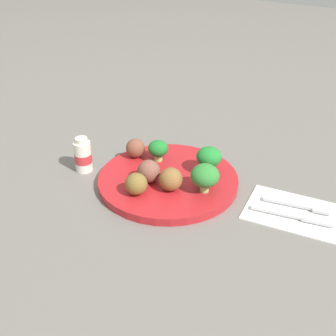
{
  "coord_description": "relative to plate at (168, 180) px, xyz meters",
  "views": [
    {
      "loc": [
        0.39,
        -0.63,
        0.48
      ],
      "look_at": [
        0.0,
        0.0,
        0.04
      ],
      "focal_mm": 46.81,
      "sensor_mm": 36.0,
      "label": 1
    }
  ],
  "objects": [
    {
      "name": "fork",
      "position": [
        0.25,
        0.05,
        -0.0
      ],
      "size": [
        0.12,
        0.04,
        0.01
      ],
      "color": "silver",
      "rests_on": "napkin"
    },
    {
      "name": "meatball_back_left",
      "position": [
        -0.02,
        -0.03,
        0.03
      ],
      "size": [
        0.05,
        0.05,
        0.05
      ],
      "primitive_type": "sphere",
      "color": "brown",
      "rests_on": "plate"
    },
    {
      "name": "meatball_mid_left",
      "position": [
        0.03,
        -0.04,
        0.03
      ],
      "size": [
        0.04,
        0.04,
        0.04
      ],
      "primitive_type": "sphere",
      "color": "brown",
      "rests_on": "plate"
    },
    {
      "name": "meatball_far_rim",
      "position": [
        -0.02,
        -0.08,
        0.03
      ],
      "size": [
        0.04,
        0.04,
        0.04
      ],
      "primitive_type": "sphere",
      "color": "brown",
      "rests_on": "plate"
    },
    {
      "name": "yogurt_bottle",
      "position": [
        -0.18,
        -0.05,
        0.03
      ],
      "size": [
        0.04,
        0.04,
        0.08
      ],
      "color": "white",
      "rests_on": "ground_plane"
    },
    {
      "name": "plate",
      "position": [
        0.0,
        0.0,
        0.0
      ],
      "size": [
        0.28,
        0.28,
        0.02
      ],
      "primitive_type": "cylinder",
      "color": "red",
      "rests_on": "ground_plane"
    },
    {
      "name": "knife",
      "position": [
        0.26,
        0.02,
        -0.0
      ],
      "size": [
        0.15,
        0.04,
        0.01
      ],
      "color": "silver",
      "rests_on": "napkin"
    },
    {
      "name": "broccoli_floret_center",
      "position": [
        0.06,
        0.06,
        0.04
      ],
      "size": [
        0.05,
        0.05,
        0.06
      ],
      "color": "#A6C969",
      "rests_on": "plate"
    },
    {
      "name": "broccoli_floret_far_rim",
      "position": [
        0.09,
        -0.01,
        0.04
      ],
      "size": [
        0.05,
        0.05,
        0.06
      ],
      "color": "#9BC26C",
      "rests_on": "plate"
    },
    {
      "name": "napkin",
      "position": [
        0.25,
        0.03,
        -0.01
      ],
      "size": [
        0.18,
        0.14,
        0.01
      ],
      "primitive_type": "cube",
      "rotation": [
        0.0,
        0.0,
        0.11
      ],
      "color": "white",
      "rests_on": "ground_plane"
    },
    {
      "name": "meatball_back_right",
      "position": [
        -0.1,
        0.03,
        0.03
      ],
      "size": [
        0.04,
        0.04,
        0.04
      ],
      "primitive_type": "sphere",
      "color": "brown",
      "rests_on": "plate"
    },
    {
      "name": "ground_plane",
      "position": [
        0.0,
        0.0,
        -0.01
      ],
      "size": [
        4.0,
        4.0,
        0.0
      ],
      "primitive_type": "plane",
      "color": "slate"
    },
    {
      "name": "broccoli_floret_back_right",
      "position": [
        -0.05,
        0.05,
        0.04
      ],
      "size": [
        0.04,
        0.04,
        0.05
      ],
      "color": "#ABCE74",
      "rests_on": "plate"
    }
  ]
}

